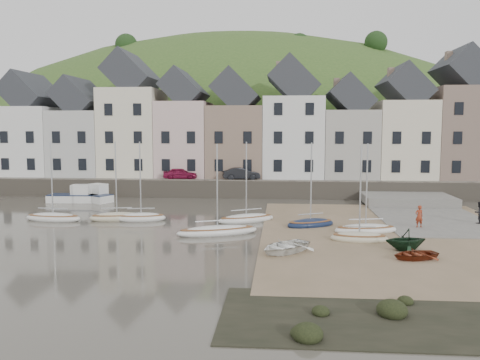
# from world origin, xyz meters

# --- Properties ---
(ground) EXTENTS (160.00, 160.00, 0.00)m
(ground) POSITION_xyz_m (0.00, 0.00, 0.00)
(ground) COLOR #433F34
(ground) RESTS_ON ground
(quay_land) EXTENTS (90.00, 30.00, 1.50)m
(quay_land) POSITION_xyz_m (0.00, 32.00, 0.75)
(quay_land) COLOR #365622
(quay_land) RESTS_ON ground
(quay_street) EXTENTS (70.00, 7.00, 0.10)m
(quay_street) POSITION_xyz_m (0.00, 20.50, 1.55)
(quay_street) COLOR slate
(quay_street) RESTS_ON quay_land
(seawall) EXTENTS (70.00, 1.20, 1.80)m
(seawall) POSITION_xyz_m (0.00, 17.00, 0.90)
(seawall) COLOR slate
(seawall) RESTS_ON ground
(beach) EXTENTS (18.00, 26.00, 0.06)m
(beach) POSITION_xyz_m (11.00, 0.00, 0.03)
(beach) COLOR #786549
(beach) RESTS_ON ground
(slipway) EXTENTS (8.00, 18.00, 0.12)m
(slipway) POSITION_xyz_m (15.00, 8.00, 0.06)
(slipway) COLOR slate
(slipway) RESTS_ON ground
(hillside) EXTENTS (134.40, 84.00, 84.00)m
(hillside) POSITION_xyz_m (-5.00, 60.00, -17.99)
(hillside) COLOR #365622
(hillside) RESTS_ON ground
(townhouse_terrace) EXTENTS (61.05, 8.00, 13.93)m
(townhouse_terrace) POSITION_xyz_m (1.76, 24.00, 7.32)
(townhouse_terrace) COLOR white
(townhouse_terrace) RESTS_ON quay_land
(sailboat_0) EXTENTS (4.64, 1.93, 6.32)m
(sailboat_0) POSITION_xyz_m (-14.27, 3.29, 0.26)
(sailboat_0) COLOR white
(sailboat_0) RESTS_ON ground
(sailboat_1) EXTENTS (4.00, 2.17, 6.32)m
(sailboat_1) POSITION_xyz_m (-7.51, 3.88, 0.27)
(sailboat_1) COLOR white
(sailboat_1) RESTS_ON ground
(sailboat_2) EXTENTS (4.43, 2.53, 6.32)m
(sailboat_2) POSITION_xyz_m (-9.43, 3.91, 0.26)
(sailboat_2) COLOR beige
(sailboat_2) RESTS_ON ground
(sailboat_3) EXTENTS (4.75, 3.57, 6.32)m
(sailboat_3) POSITION_xyz_m (0.65, 4.02, 0.26)
(sailboat_3) COLOR white
(sailboat_3) RESTS_ON ground
(sailboat_4) EXTENTS (5.74, 3.45, 6.32)m
(sailboat_4) POSITION_xyz_m (-0.98, -0.66, 0.26)
(sailboat_4) COLOR white
(sailboat_4) RESTS_ON ground
(sailboat_5) EXTENTS (3.99, 2.99, 6.32)m
(sailboat_5) POSITION_xyz_m (5.42, 2.47, 0.27)
(sailboat_5) COLOR #142140
(sailboat_5) RESTS_ON ground
(sailboat_6) EXTENTS (4.59, 2.32, 6.32)m
(sailboat_6) POSITION_xyz_m (9.06, 0.70, 0.26)
(sailboat_6) COLOR white
(sailboat_6) RESTS_ON ground
(sailboat_7) EXTENTS (3.70, 1.72, 6.32)m
(sailboat_7) POSITION_xyz_m (8.23, -2.01, 0.27)
(sailboat_7) COLOR beige
(sailboat_7) RESTS_ON ground
(motorboat_0) EXTENTS (4.97, 2.01, 1.70)m
(motorboat_0) POSITION_xyz_m (-16.48, 12.87, 0.58)
(motorboat_0) COLOR white
(motorboat_0) RESTS_ON ground
(motorboat_2) EXTENTS (4.72, 3.63, 1.70)m
(motorboat_2) POSITION_xyz_m (-14.96, 13.44, 0.58)
(motorboat_2) COLOR white
(motorboat_2) RESTS_ON ground
(rowboat_white) EXTENTS (4.15, 4.23, 0.72)m
(rowboat_white) POSITION_xyz_m (3.50, -5.45, 0.42)
(rowboat_white) COLOR white
(rowboat_white) RESTS_ON beach
(rowboat_green) EXTENTS (2.84, 2.59, 1.28)m
(rowboat_green) POSITION_xyz_m (10.52, -4.34, 0.70)
(rowboat_green) COLOR black
(rowboat_green) RESTS_ON beach
(rowboat_red) EXTENTS (3.04, 2.60, 0.53)m
(rowboat_red) POSITION_xyz_m (10.54, -6.33, 0.33)
(rowboat_red) COLOR maroon
(rowboat_red) RESTS_ON beach
(person_red) EXTENTS (0.64, 0.49, 1.57)m
(person_red) POSITION_xyz_m (13.05, 2.37, 0.91)
(person_red) COLOR maroon
(person_red) RESTS_ON slipway
(person_dark) EXTENTS (0.95, 0.86, 1.61)m
(person_dark) POSITION_xyz_m (17.86, 4.21, 0.93)
(person_dark) COLOR black
(person_dark) RESTS_ON slipway
(car_left) EXTENTS (3.67, 1.54, 1.24)m
(car_left) POSITION_xyz_m (-7.57, 19.50, 2.22)
(car_left) COLOR maroon
(car_left) RESTS_ON quay_street
(car_right) EXTENTS (4.15, 2.15, 1.30)m
(car_right) POSITION_xyz_m (-0.97, 19.50, 2.25)
(car_right) COLOR black
(car_right) RESTS_ON quay_street
(shore_rocks) EXTENTS (14.02, 6.00, 0.77)m
(shore_rocks) POSITION_xyz_m (8.22, -14.99, 0.12)
(shore_rocks) COLOR black
(shore_rocks) RESTS_ON ground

